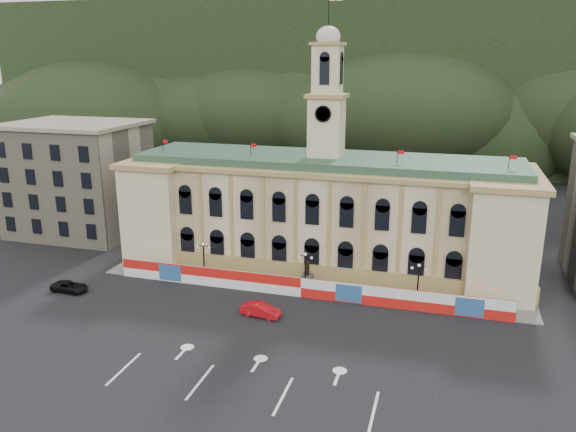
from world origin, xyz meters
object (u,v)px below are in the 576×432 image
(statue, at_px, (307,279))
(red_sedan, at_px, (261,310))
(lamp_center, at_px, (305,268))
(black_suv, at_px, (70,287))

(statue, xyz_separation_m, red_sedan, (-3.04, -9.52, -0.41))
(lamp_center, bearing_deg, black_suv, -163.18)
(statue, relative_size, black_suv, 0.77)
(red_sedan, bearing_deg, statue, -11.00)
(statue, xyz_separation_m, lamp_center, (0.00, -1.00, 1.89))
(red_sedan, distance_m, black_suv, 25.72)
(statue, distance_m, black_suv, 30.35)
(lamp_center, distance_m, black_suv, 30.14)
(statue, relative_size, red_sedan, 0.77)
(lamp_center, distance_m, red_sedan, 9.34)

